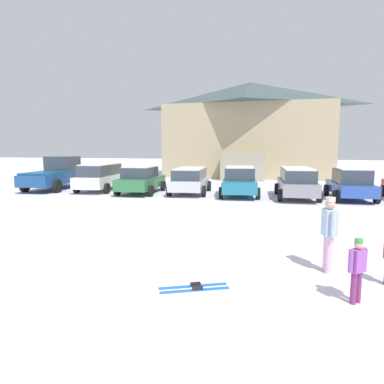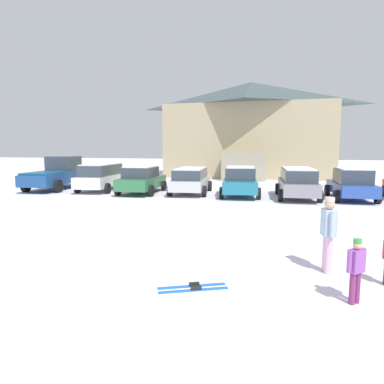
% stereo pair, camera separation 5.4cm
% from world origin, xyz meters
% --- Properties ---
extents(ground, '(160.00, 160.00, 0.00)m').
position_xyz_m(ground, '(0.00, 0.00, 0.00)').
color(ground, silver).
extents(ski_lodge, '(15.73, 11.01, 9.01)m').
position_xyz_m(ski_lodge, '(-1.17, 29.85, 4.55)').
color(ski_lodge, tan).
rests_on(ski_lodge, ground).
extents(parked_white_suv, '(2.46, 4.88, 1.73)m').
position_xyz_m(parked_white_suv, '(-9.44, 15.43, 0.93)').
color(parked_white_suv, white).
rests_on(parked_white_suv, ground).
extents(parked_green_coupe, '(2.37, 4.38, 1.65)m').
position_xyz_m(parked_green_coupe, '(-6.45, 14.82, 0.83)').
color(parked_green_coupe, '#2D6D40').
rests_on(parked_green_coupe, ground).
extents(parked_silver_wagon, '(2.44, 4.60, 1.54)m').
position_xyz_m(parked_silver_wagon, '(-3.54, 15.40, 0.84)').
color(parked_silver_wagon, '#B7BABB').
rests_on(parked_silver_wagon, ground).
extents(parked_teal_hatchback, '(2.50, 4.48, 1.68)m').
position_xyz_m(parked_teal_hatchback, '(-0.56, 15.04, 0.85)').
color(parked_teal_hatchback, '#1F6F88').
rests_on(parked_teal_hatchback, ground).
extents(parked_grey_wagon, '(2.33, 4.86, 1.65)m').
position_xyz_m(parked_grey_wagon, '(2.55, 14.94, 0.89)').
color(parked_grey_wagon, gray).
rests_on(parked_grey_wagon, ground).
extents(parked_blue_hatchback, '(2.26, 4.13, 1.68)m').
position_xyz_m(parked_blue_hatchback, '(5.29, 15.01, 0.84)').
color(parked_blue_hatchback, '#27479B').
rests_on(parked_blue_hatchback, ground).
extents(pickup_truck, '(2.78, 5.64, 2.15)m').
position_xyz_m(pickup_truck, '(-12.78, 15.60, 0.99)').
color(pickup_truck, navy).
rests_on(pickup_truck, ground).
extents(skier_adult_in_blue_parka, '(0.30, 0.61, 1.67)m').
position_xyz_m(skier_adult_in_blue_parka, '(2.54, 3.34, 0.94)').
color(skier_adult_in_blue_parka, '#E8B0CE').
rests_on(skier_adult_in_blue_parka, ground).
extents(skier_child_in_purple_jacket, '(0.34, 0.32, 1.16)m').
position_xyz_m(skier_child_in_purple_jacket, '(2.80, 1.83, 0.66)').
color(skier_child_in_purple_jacket, '#752B5F').
rests_on(skier_child_in_purple_jacket, ground).
extents(pair_of_skis, '(1.35, 0.82, 0.08)m').
position_xyz_m(pair_of_skis, '(-0.09, 1.77, 0.02)').
color(pair_of_skis, blue).
rests_on(pair_of_skis, ground).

